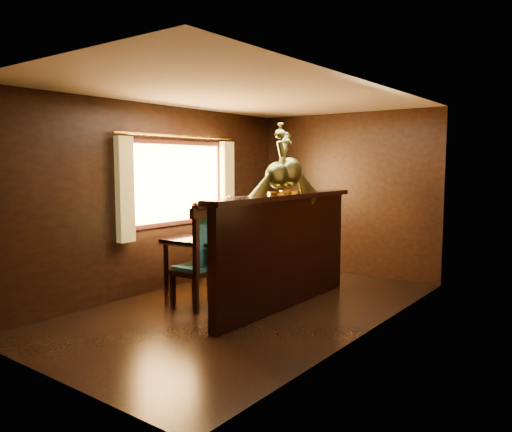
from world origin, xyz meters
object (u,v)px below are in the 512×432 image
object	(u,v)px
dining_table	(216,241)
chair_right	(237,245)
peacock_right	(290,159)
peacock_left	(277,163)
chair_left	(202,253)

from	to	relation	value
dining_table	chair_right	bearing A→B (deg)	-7.32
peacock_right	chair_right	bearing A→B (deg)	-167.12
peacock_left	dining_table	bearing A→B (deg)	174.13
chair_left	peacock_right	distance (m)	1.51
dining_table	peacock_right	bearing A→B (deg)	1.36
chair_left	peacock_left	world-z (taller)	peacock_left
chair_right	peacock_left	xyz separation A→B (m)	(0.69, -0.11, 1.02)
peacock_right	dining_table	bearing A→B (deg)	-171.50
dining_table	peacock_left	xyz separation A→B (m)	(1.04, -0.11, 1.00)
chair_left	chair_right	world-z (taller)	chair_right
dining_table	chair_left	distance (m)	0.66
dining_table	chair_right	xyz separation A→B (m)	(0.36, -0.00, -0.02)
dining_table	peacock_right	world-z (taller)	peacock_right
dining_table	peacock_right	size ratio (longest dim) A/B	1.74
chair_right	peacock_right	xyz separation A→B (m)	(0.69, 0.16, 1.08)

